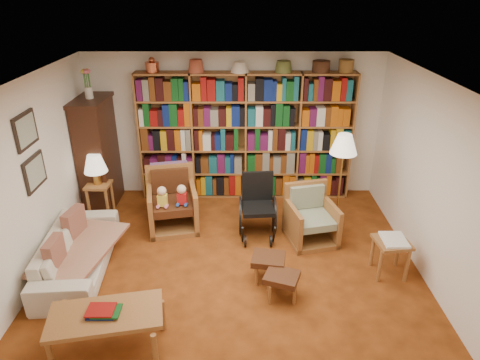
{
  "coord_description": "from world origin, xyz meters",
  "views": [
    {
      "loc": [
        0.1,
        -4.61,
        3.53
      ],
      "look_at": [
        0.1,
        0.6,
        1.1
      ],
      "focal_mm": 32.0,
      "sensor_mm": 36.0,
      "label": 1
    }
  ],
  "objects_px": {
    "floor_lamp": "(344,148)",
    "sofa": "(78,252)",
    "armchair_leather": "(173,202)",
    "footstool_b": "(282,279)",
    "wheelchair": "(258,207)",
    "side_table_papers": "(391,247)",
    "footstool_a": "(268,261)",
    "armchair_sage": "(311,219)",
    "side_table_lamp": "(100,194)",
    "coffee_table": "(106,317)"
  },
  "relations": [
    {
      "from": "floor_lamp",
      "to": "sofa",
      "type": "bearing_deg",
      "value": -162.94
    },
    {
      "from": "sofa",
      "to": "armchair_leather",
      "type": "bearing_deg",
      "value": -47.31
    },
    {
      "from": "armchair_leather",
      "to": "footstool_b",
      "type": "distance_m",
      "value": 2.35
    },
    {
      "from": "wheelchair",
      "to": "side_table_papers",
      "type": "distance_m",
      "value": 1.98
    },
    {
      "from": "armchair_leather",
      "to": "footstool_a",
      "type": "relative_size",
      "value": 2.03
    },
    {
      "from": "armchair_sage",
      "to": "wheelchair",
      "type": "bearing_deg",
      "value": 170.3
    },
    {
      "from": "side_table_lamp",
      "to": "floor_lamp",
      "type": "distance_m",
      "value": 3.88
    },
    {
      "from": "floor_lamp",
      "to": "footstool_b",
      "type": "xyz_separation_m",
      "value": [
        -1.01,
        -1.69,
        -1.04
      ]
    },
    {
      "from": "side_table_lamp",
      "to": "sofa",
      "type": "bearing_deg",
      "value": -85.87
    },
    {
      "from": "footstool_a",
      "to": "armchair_leather",
      "type": "bearing_deg",
      "value": 134.9
    },
    {
      "from": "armchair_sage",
      "to": "floor_lamp",
      "type": "height_order",
      "value": "floor_lamp"
    },
    {
      "from": "side_table_papers",
      "to": "footstool_b",
      "type": "xyz_separation_m",
      "value": [
        -1.45,
        -0.47,
        -0.14
      ]
    },
    {
      "from": "side_table_lamp",
      "to": "wheelchair",
      "type": "height_order",
      "value": "wheelchair"
    },
    {
      "from": "wheelchair",
      "to": "floor_lamp",
      "type": "height_order",
      "value": "floor_lamp"
    },
    {
      "from": "sofa",
      "to": "armchair_sage",
      "type": "distance_m",
      "value": 3.3
    },
    {
      "from": "armchair_sage",
      "to": "wheelchair",
      "type": "xyz_separation_m",
      "value": [
        -0.79,
        0.13,
        0.12
      ]
    },
    {
      "from": "wheelchair",
      "to": "sofa",
      "type": "bearing_deg",
      "value": -158.96
    },
    {
      "from": "coffee_table",
      "to": "footstool_a",
      "type": "bearing_deg",
      "value": 32.79
    },
    {
      "from": "armchair_sage",
      "to": "coffee_table",
      "type": "distance_m",
      "value": 3.24
    },
    {
      "from": "side_table_lamp",
      "to": "armchair_sage",
      "type": "bearing_deg",
      "value": -10.13
    },
    {
      "from": "wheelchair",
      "to": "floor_lamp",
      "type": "relative_size",
      "value": 0.63
    },
    {
      "from": "side_table_papers",
      "to": "footstool_b",
      "type": "height_order",
      "value": "side_table_papers"
    },
    {
      "from": "armchair_sage",
      "to": "coffee_table",
      "type": "bearing_deg",
      "value": -138.68
    },
    {
      "from": "armchair_leather",
      "to": "armchair_sage",
      "type": "relative_size",
      "value": 1.14
    },
    {
      "from": "floor_lamp",
      "to": "coffee_table",
      "type": "distance_m",
      "value": 3.92
    },
    {
      "from": "armchair_leather",
      "to": "floor_lamp",
      "type": "distance_m",
      "value": 2.73
    },
    {
      "from": "floor_lamp",
      "to": "armchair_sage",
      "type": "bearing_deg",
      "value": -144.46
    },
    {
      "from": "armchair_sage",
      "to": "side_table_papers",
      "type": "xyz_separation_m",
      "value": [
        0.9,
        -0.89,
        0.1
      ]
    },
    {
      "from": "footstool_a",
      "to": "sofa",
      "type": "bearing_deg",
      "value": 174.97
    },
    {
      "from": "armchair_sage",
      "to": "floor_lamp",
      "type": "xyz_separation_m",
      "value": [
        0.46,
        0.33,
        1.0
      ]
    },
    {
      "from": "floor_lamp",
      "to": "footstool_a",
      "type": "bearing_deg",
      "value": -130.55
    },
    {
      "from": "side_table_lamp",
      "to": "armchair_sage",
      "type": "distance_m",
      "value": 3.36
    },
    {
      "from": "side_table_papers",
      "to": "armchair_sage",
      "type": "bearing_deg",
      "value": 135.47
    },
    {
      "from": "wheelchair",
      "to": "footstool_b",
      "type": "xyz_separation_m",
      "value": [
        0.24,
        -1.5,
        -0.16
      ]
    },
    {
      "from": "sofa",
      "to": "armchair_sage",
      "type": "xyz_separation_m",
      "value": [
        3.21,
        0.79,
        0.04
      ]
    },
    {
      "from": "coffee_table",
      "to": "floor_lamp",
      "type": "bearing_deg",
      "value": 40.46
    },
    {
      "from": "side_table_lamp",
      "to": "coffee_table",
      "type": "xyz_separation_m",
      "value": [
        0.87,
        -2.73,
        -0.04
      ]
    },
    {
      "from": "footstool_a",
      "to": "armchair_sage",
      "type": "bearing_deg",
      "value": 55.84
    },
    {
      "from": "side_table_papers",
      "to": "footstool_b",
      "type": "bearing_deg",
      "value": -161.91
    },
    {
      "from": "sofa",
      "to": "wheelchair",
      "type": "height_order",
      "value": "wheelchair"
    },
    {
      "from": "footstool_a",
      "to": "side_table_papers",
      "type": "bearing_deg",
      "value": 4.6
    },
    {
      "from": "footstool_a",
      "to": "footstool_b",
      "type": "relative_size",
      "value": 0.96
    },
    {
      "from": "footstool_b",
      "to": "coffee_table",
      "type": "distance_m",
      "value": 2.04
    },
    {
      "from": "side_table_papers",
      "to": "footstool_a",
      "type": "height_order",
      "value": "side_table_papers"
    },
    {
      "from": "sofa",
      "to": "armchair_sage",
      "type": "relative_size",
      "value": 2.26
    },
    {
      "from": "footstool_b",
      "to": "coffee_table",
      "type": "relative_size",
      "value": 0.39
    },
    {
      "from": "armchair_leather",
      "to": "footstool_a",
      "type": "bearing_deg",
      "value": -45.1
    },
    {
      "from": "floor_lamp",
      "to": "wheelchair",
      "type": "bearing_deg",
      "value": -171.11
    },
    {
      "from": "floor_lamp",
      "to": "side_table_papers",
      "type": "relative_size",
      "value": 2.85
    },
    {
      "from": "side_table_lamp",
      "to": "armchair_leather",
      "type": "height_order",
      "value": "armchair_leather"
    }
  ]
}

